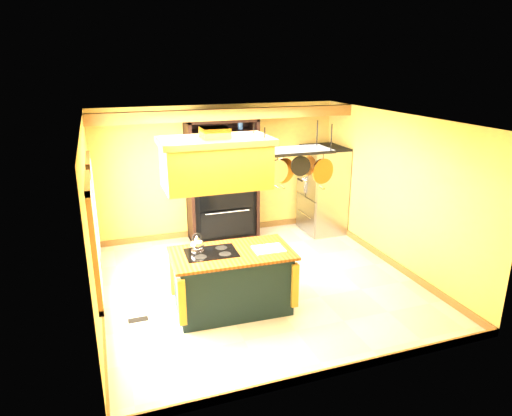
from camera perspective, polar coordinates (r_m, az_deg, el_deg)
floor at (r=7.67m, az=0.46°, el=-9.38°), size 5.00×5.00×0.00m
ceiling at (r=6.87m, az=0.52°, el=11.07°), size 5.00×5.00×0.00m
wall_back at (r=9.46m, az=-4.64°, el=4.62°), size 5.00×0.02×2.70m
wall_front at (r=5.04m, az=10.22°, el=-7.92°), size 5.00×0.02×2.70m
wall_left at (r=6.78m, az=-19.85°, el=-1.86°), size 0.02×5.00×2.70m
wall_right at (r=8.30m, az=16.96°, el=1.99°), size 0.02×5.00×2.70m
ceiling_beam at (r=8.49m, az=-3.44°, el=11.61°), size 5.00×0.15×0.20m
window_near at (r=6.01m, az=-19.53°, el=-3.84°), size 0.06×1.06×1.56m
window_far at (r=7.33m, az=-19.64°, el=0.04°), size 0.06×1.06×1.56m
kitchen_island at (r=6.74m, az=-3.00°, el=-9.02°), size 1.77×1.03×1.11m
range_hood at (r=6.09m, az=-5.07°, el=5.83°), size 1.47×0.83×0.80m
pot_rack at (r=6.46m, az=4.62°, el=6.06°), size 1.19×0.54×0.86m
refrigerator at (r=9.77m, az=8.30°, el=2.03°), size 0.78×0.92×1.80m
hutch at (r=9.31m, az=-4.25°, el=1.78°), size 1.39×0.63×2.46m
floor_register at (r=6.90m, az=-14.52°, el=-13.36°), size 0.28×0.12×0.01m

